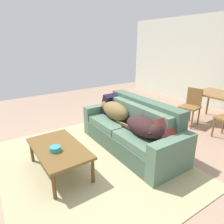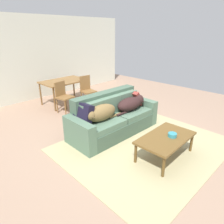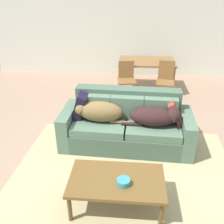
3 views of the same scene
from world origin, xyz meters
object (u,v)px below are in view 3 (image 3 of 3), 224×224
Objects in this scene: throw_pillow_by_right_arm at (175,111)px; dining_chair_near_right at (165,79)px; couch at (126,125)px; dining_table at (147,63)px; dog_on_right_cushion at (156,116)px; bowl_on_coffee_table at (124,182)px; dining_chair_near_left at (127,78)px; dog_on_left_cushion at (98,111)px; throw_pillow_by_left_arm at (81,105)px; coffee_table at (117,182)px.

dining_chair_near_right reaches higher than throw_pillow_by_right_arm.
dining_chair_near_right is at bearing 68.40° from couch.
couch reaches higher than dining_table.
bowl_on_coffee_table is (-0.45, -1.33, -0.16)m from dog_on_right_cushion.
throw_pillow_by_right_arm is 2.05m from dining_chair_near_left.
dog_on_right_cushion is at bearing 71.15° from bowl_on_coffee_table.
dog_on_left_cushion reaches higher than dining_table.
throw_pillow_by_right_arm is 1.89m from dining_chair_near_right.
dining_chair_near_right is at bearing 81.97° from dog_on_right_cushion.
dog_on_right_cushion is 2.29× the size of throw_pillow_by_right_arm.
bowl_on_coffee_table is (0.47, -1.39, -0.18)m from dog_on_left_cushion.
dining_chair_near_left is at bearing -171.43° from dining_chair_near_right.
couch is 5.03× the size of throw_pillow_by_left_arm.
dog_on_left_cushion reaches higher than bowl_on_coffee_table.
coffee_table is (0.71, -1.48, -0.28)m from throw_pillow_by_left_arm.
bowl_on_coffee_table is at bearing -42.80° from coffee_table.
bowl_on_coffee_table is at bearing -87.31° from couch.
dining_chair_near_left is at bearing 106.65° from dog_on_right_cushion.
dining_chair_near_right is (0.91, 3.31, 0.12)m from coffee_table.
dog_on_left_cushion is at bearing -109.82° from dining_chair_near_left.
couch reaches higher than throw_pillow_by_left_arm.
throw_pillow_by_right_arm is 0.46× the size of dining_chair_near_left.
coffee_table is at bearing -97.07° from dining_table.
bowl_on_coffee_table is at bearing -96.20° from dining_chair_near_right.
throw_pillow_by_right_arm reaches higher than bowl_on_coffee_table.
dog_on_right_cushion is 2.13× the size of throw_pillow_by_left_arm.
coffee_table is at bearing -111.11° from dog_on_right_cushion.
dog_on_left_cushion is 0.37m from throw_pillow_by_left_arm.
dining_chair_near_left is (0.72, 1.81, -0.16)m from throw_pillow_by_left_arm.
throw_pillow_by_right_arm reaches higher than dog_on_left_cushion.
throw_pillow_by_right_arm reaches higher than dining_table.
throw_pillow_by_left_arm reaches higher than dining_table.
bowl_on_coffee_table is at bearing -97.22° from dining_chair_near_left.
throw_pillow_by_left_arm is 1.57m from throw_pillow_by_right_arm.
throw_pillow_by_left_arm is 2.74× the size of bowl_on_coffee_table.
dog_on_left_cushion is at bearing 108.71° from bowl_on_coffee_table.
couch is 0.85m from throw_pillow_by_left_arm.
throw_pillow_by_left_arm is at bearing 117.06° from bowl_on_coffee_table.
throw_pillow_by_right_arm is 2.52m from dining_table.
dining_chair_near_right reaches higher than bowl_on_coffee_table.
dog_on_right_cushion is at bearing -10.71° from throw_pillow_by_left_arm.
coffee_table is at bearing -97.86° from dining_chair_near_right.
throw_pillow_by_right_arm is (1.57, -0.06, -0.01)m from throw_pillow_by_left_arm.
throw_pillow_by_right_arm is 0.44× the size of dining_chair_near_right.
throw_pillow_by_left_arm is at bearing -116.21° from dining_table.
dining_table is (0.40, 4.00, 0.22)m from bowl_on_coffee_table.
throw_pillow_by_right_arm is 1.70m from bowl_on_coffee_table.
couch reaches higher than dog_on_left_cushion.
throw_pillow_by_right_arm is (0.32, 0.18, 0.02)m from dog_on_right_cushion.
dog_on_left_cushion is 1.48m from bowl_on_coffee_table.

